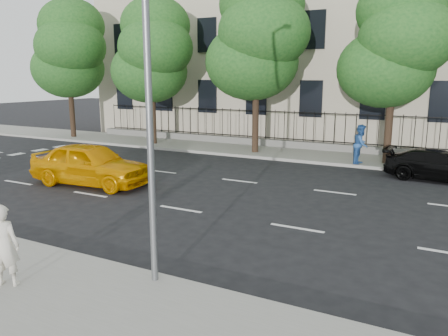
{
  "coord_description": "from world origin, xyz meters",
  "views": [
    {
      "loc": [
        7.67,
        -9.1,
        4.28
      ],
      "look_at": [
        1.35,
        3.0,
        1.43
      ],
      "focal_mm": 35.0,
      "sensor_mm": 36.0,
      "label": 1
    }
  ],
  "objects_px": {
    "street_light": "(163,32)",
    "woman_near": "(4,245)",
    "black_sedan": "(440,166)",
    "yellow_taxi": "(91,164)"
  },
  "relations": [
    {
      "from": "yellow_taxi",
      "to": "street_light",
      "type": "bearing_deg",
      "value": -130.27
    },
    {
      "from": "street_light",
      "to": "black_sedan",
      "type": "distance_m",
      "value": 14.38
    },
    {
      "from": "yellow_taxi",
      "to": "black_sedan",
      "type": "distance_m",
      "value": 14.46
    },
    {
      "from": "street_light",
      "to": "yellow_taxi",
      "type": "relative_size",
      "value": 1.6
    },
    {
      "from": "yellow_taxi",
      "to": "black_sedan",
      "type": "height_order",
      "value": "yellow_taxi"
    },
    {
      "from": "black_sedan",
      "to": "street_light",
      "type": "bearing_deg",
      "value": 164.68
    },
    {
      "from": "street_light",
      "to": "woman_near",
      "type": "bearing_deg",
      "value": -139.91
    },
    {
      "from": "street_light",
      "to": "yellow_taxi",
      "type": "distance_m",
      "value": 10.23
    },
    {
      "from": "street_light",
      "to": "woman_near",
      "type": "distance_m",
      "value": 5.29
    },
    {
      "from": "black_sedan",
      "to": "woman_near",
      "type": "height_order",
      "value": "woman_near"
    }
  ]
}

